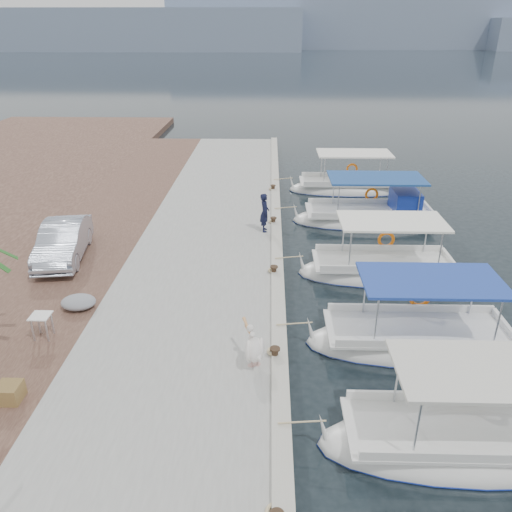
{
  "coord_description": "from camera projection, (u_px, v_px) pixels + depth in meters",
  "views": [
    {
      "loc": [
        -0.55,
        -14.6,
        8.7
      ],
      "look_at": [
        -1.0,
        1.55,
        1.2
      ],
      "focal_mm": 35.0,
      "sensor_mm": 36.0,
      "label": 1
    }
  ],
  "objects": [
    {
      "name": "cobblestone_strip",
      "position": [
        96.0,
        240.0,
        21.51
      ],
      "size": [
        4.0,
        40.0,
        0.5
      ],
      "primitive_type": "cube",
      "color": "#4F3329",
      "rests_on": "ground"
    },
    {
      "name": "pelican",
      "position": [
        254.0,
        348.0,
        13.01
      ],
      "size": [
        0.72,
        1.34,
        1.05
      ],
      "color": "tan",
      "rests_on": "concrete_quay"
    },
    {
      "name": "concrete_quay",
      "position": [
        212.0,
        242.0,
        21.39
      ],
      "size": [
        6.0,
        40.0,
        0.5
      ],
      "primitive_type": "cube",
      "color": "gray",
      "rests_on": "ground"
    },
    {
      "name": "fishing_caique_e",
      "position": [
        348.0,
        189.0,
        28.68
      ],
      "size": [
        6.84,
        2.39,
        2.83
      ],
      "color": "silver",
      "rests_on": "ground"
    },
    {
      "name": "quay_curb",
      "position": [
        277.0,
        236.0,
        21.19
      ],
      "size": [
        0.44,
        40.0,
        0.12
      ],
      "primitive_type": "cube",
      "color": "#AFAC9B",
      "rests_on": "concrete_quay"
    },
    {
      "name": "mooring_bollards",
      "position": [
        274.0,
        270.0,
        17.96
      ],
      "size": [
        0.28,
        20.28,
        0.33
      ],
      "color": "black",
      "rests_on": "concrete_quay"
    },
    {
      "name": "folding_table",
      "position": [
        41.0,
        322.0,
        14.2
      ],
      "size": [
        0.55,
        0.55,
        0.73
      ],
      "color": "silver",
      "rests_on": "cobblestone_strip"
    },
    {
      "name": "parked_car",
      "position": [
        63.0,
        241.0,
        19.03
      ],
      "size": [
        2.09,
        4.42,
        1.4
      ],
      "primitive_type": "imported",
      "rotation": [
        0.0,
        0.0,
        0.15
      ],
      "color": "#B0B8C9",
      "rests_on": "cobblestone_strip"
    },
    {
      "name": "fishing_caique_b",
      "position": [
        416.0,
        342.0,
        14.86
      ],
      "size": [
        6.58,
        2.42,
        2.83
      ],
      "color": "silver",
      "rests_on": "ground"
    },
    {
      "name": "fishing_caique_a",
      "position": [
        468.0,
        445.0,
        11.21
      ],
      "size": [
        6.79,
        2.3,
        2.83
      ],
      "color": "silver",
      "rests_on": "ground"
    },
    {
      "name": "fishing_caique_d",
      "position": [
        371.0,
        218.0,
        24.15
      ],
      "size": [
        7.38,
        2.63,
        2.83
      ],
      "color": "silver",
      "rests_on": "ground"
    },
    {
      "name": "distant_hills",
      "position": [
        348.0,
        28.0,
        195.59
      ],
      "size": [
        330.0,
        60.0,
        18.0
      ],
      "color": "gray",
      "rests_on": "ground"
    },
    {
      "name": "fishing_caique_c",
      "position": [
        382.0,
        272.0,
        19.06
      ],
      "size": [
        6.41,
        2.36,
        2.83
      ],
      "color": "silver",
      "rests_on": "ground"
    },
    {
      "name": "wooden_crate",
      "position": [
        10.0,
        392.0,
        11.92
      ],
      "size": [
        0.55,
        0.55,
        0.44
      ],
      "primitive_type": "cube",
      "color": "brown",
      "rests_on": "cobblestone_strip"
    },
    {
      "name": "ground",
      "position": [
        284.0,
        308.0,
        16.89
      ],
      "size": [
        400.0,
        400.0,
        0.0
      ],
      "primitive_type": "plane",
      "color": "black",
      "rests_on": "ground"
    },
    {
      "name": "tarp_bundle",
      "position": [
        78.0,
        302.0,
        15.84
      ],
      "size": [
        1.1,
        0.9,
        0.4
      ],
      "primitive_type": "ellipsoid",
      "color": "gray",
      "rests_on": "cobblestone_strip"
    },
    {
      "name": "fisherman",
      "position": [
        265.0,
        213.0,
        21.5
      ],
      "size": [
        0.44,
        0.64,
        1.7
      ],
      "primitive_type": "imported",
      "rotation": [
        0.0,
        0.0,
        1.62
      ],
      "color": "black",
      "rests_on": "concrete_quay"
    }
  ]
}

